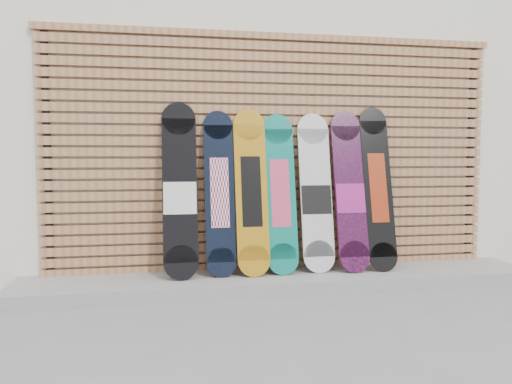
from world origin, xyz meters
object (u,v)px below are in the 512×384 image
(snowboard_0, at_px, (180,191))
(snowboard_5, at_px, (350,191))
(snowboard_1, at_px, (220,193))
(snowboard_4, at_px, (316,193))
(snowboard_6, at_px, (378,188))
(snowboard_3, at_px, (280,193))
(snowboard_2, at_px, (251,191))

(snowboard_0, xyz_separation_m, snowboard_5, (1.55, -0.00, -0.03))
(snowboard_0, xyz_separation_m, snowboard_1, (0.35, 0.02, -0.02))
(snowboard_4, xyz_separation_m, snowboard_5, (0.32, -0.03, 0.01))
(snowboard_4, bearing_deg, snowboard_5, -5.23)
(snowboard_1, bearing_deg, snowboard_5, -1.32)
(snowboard_5, bearing_deg, snowboard_4, 174.77)
(snowboard_1, bearing_deg, snowboard_4, 0.08)
(snowboard_6, bearing_deg, snowboard_3, 178.82)
(snowboard_0, relative_size, snowboard_1, 1.05)
(snowboard_3, distance_m, snowboard_6, 0.93)
(snowboard_0, distance_m, snowboard_1, 0.35)
(snowboard_5, bearing_deg, snowboard_3, 178.15)
(snowboard_2, bearing_deg, snowboard_5, -0.64)
(snowboard_2, relative_size, snowboard_4, 1.02)
(snowboard_5, bearing_deg, snowboard_1, 178.68)
(snowboard_3, bearing_deg, snowboard_2, -177.68)
(snowboard_3, relative_size, snowboard_5, 0.97)
(snowboard_4, distance_m, snowboard_6, 0.59)
(snowboard_1, relative_size, snowboard_2, 0.99)
(snowboard_0, distance_m, snowboard_3, 0.90)
(snowboard_1, height_order, snowboard_2, snowboard_2)
(snowboard_5, distance_m, snowboard_6, 0.28)
(snowboard_0, xyz_separation_m, snowboard_6, (1.82, -0.00, 0.00))
(snowboard_5, bearing_deg, snowboard_6, 0.41)
(snowboard_1, height_order, snowboard_5, snowboard_5)
(snowboard_0, xyz_separation_m, snowboard_3, (0.89, 0.02, -0.03))
(snowboard_2, xyz_separation_m, snowboard_4, (0.60, 0.02, -0.02))
(snowboard_1, xyz_separation_m, snowboard_4, (0.88, 0.00, -0.02))
(snowboard_4, height_order, snowboard_5, snowboard_5)
(snowboard_1, distance_m, snowboard_5, 1.20)
(snowboard_3, bearing_deg, snowboard_4, 1.35)
(snowboard_1, xyz_separation_m, snowboard_6, (1.48, -0.03, 0.03))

